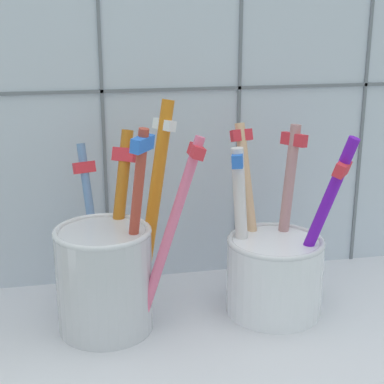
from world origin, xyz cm
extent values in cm
cube|color=silver|center=(0.00, 0.00, 1.00)|extent=(64.00, 22.00, 2.00)
cube|color=silver|center=(0.00, 12.00, 22.50)|extent=(64.00, 2.00, 45.00)
cube|color=slate|center=(-6.40, 10.90, 22.50)|extent=(0.30, 0.20, 45.00)
cube|color=slate|center=(6.40, 10.90, 22.50)|extent=(0.30, 0.20, 45.00)
cube|color=slate|center=(19.20, 10.90, 22.50)|extent=(0.30, 0.20, 45.00)
cube|color=slate|center=(0.00, 10.90, 20.50)|extent=(64.00, 0.20, 0.30)
cylinder|color=silver|center=(-7.31, 1.69, 6.30)|extent=(7.79, 7.79, 8.60)
torus|color=silver|center=(-7.31, 1.69, 10.60)|extent=(7.90, 7.90, 0.50)
cylinder|color=#B74030|center=(-4.88, 0.72, 10.74)|extent=(2.97, 2.40, 16.79)
cube|color=blue|center=(-4.11, 0.19, 17.95)|extent=(2.16, 2.56, 1.18)
cylinder|color=pink|center=(-2.26, 0.35, 10.35)|extent=(5.98, 0.97, 16.15)
cube|color=#E5333F|center=(-0.12, 0.41, 17.19)|extent=(1.16, 2.10, 1.15)
cylinder|color=#6488BE|center=(-7.97, 5.43, 9.50)|extent=(2.08, 4.53, 14.38)
cube|color=#E5333F|center=(-8.37, 6.68, 14.63)|extent=(2.00, 1.37, 1.08)
cylinder|color=orange|center=(-3.09, 2.83, 11.52)|extent=(4.55, 3.23, 18.43)
cube|color=white|center=(-1.90, 3.51, 18.65)|extent=(1.83, 2.29, 0.98)
cylinder|color=#C26B1A|center=(-5.85, 4.47, 10.08)|extent=(3.88, 5.35, 15.66)
cube|color=#E5333F|center=(-4.97, 5.86, 15.78)|extent=(2.28, 2.03, 1.35)
cylinder|color=white|center=(7.31, 1.69, 5.30)|extent=(8.28, 8.28, 6.61)
torus|color=silver|center=(7.31, 1.69, 8.61)|extent=(8.37, 8.37, 0.50)
cylinder|color=#E8B788|center=(5.97, 5.04, 10.10)|extent=(2.04, 5.68, 15.67)
cube|color=#E5333F|center=(5.57, 6.98, 16.80)|extent=(2.09, 1.29, 1.15)
cylinder|color=tan|center=(8.98, 4.09, 10.23)|extent=(2.79, 2.27, 15.76)
cube|color=#E5333F|center=(9.58, 4.48, 16.76)|extent=(2.01, 2.44, 1.14)
cylinder|color=white|center=(4.61, 3.08, 9.47)|extent=(2.31, 1.69, 14.21)
cube|color=blue|center=(4.21, 3.22, 15.56)|extent=(1.65, 2.43, 1.16)
cylinder|color=#6A15BF|center=(10.16, -0.28, 10.23)|extent=(5.23, 4.50, 15.94)
cube|color=#E5333F|center=(11.43, -1.32, 15.56)|extent=(2.26, 2.42, 1.26)
camera|label=1|loc=(-9.07, -43.21, 27.51)|focal=55.64mm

